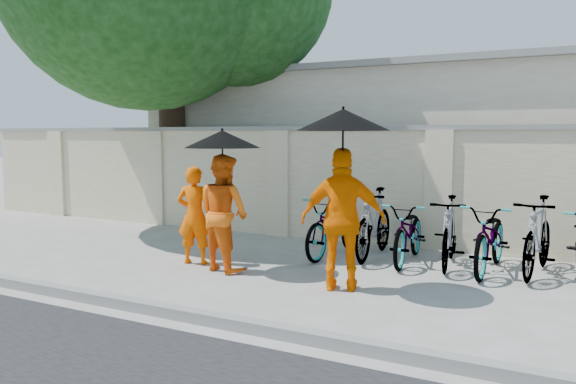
% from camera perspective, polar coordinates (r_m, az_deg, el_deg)
% --- Properties ---
extents(ground, '(80.00, 80.00, 0.00)m').
position_cam_1_polar(ground, '(7.68, -5.29, -8.67)').
color(ground, '#A4A4A4').
extents(kerb, '(40.00, 0.16, 0.12)m').
position_cam_1_polar(kerb, '(6.36, -13.78, -11.35)').
color(kerb, gray).
rests_on(kerb, ground).
extents(compound_wall, '(20.00, 0.30, 2.00)m').
position_cam_1_polar(compound_wall, '(9.96, 9.62, 0.45)').
color(compound_wall, beige).
rests_on(compound_wall, ground).
extents(building_behind, '(14.00, 6.00, 3.20)m').
position_cam_1_polar(building_behind, '(13.40, 18.79, 4.15)').
color(building_behind, silver).
rests_on(building_behind, ground).
extents(monk_left, '(0.61, 0.48, 1.46)m').
position_cam_1_polar(monk_left, '(8.45, -9.49, -2.35)').
color(monk_left, '#FD5B00').
rests_on(monk_left, ground).
extents(monk_center, '(0.94, 0.82, 1.65)m').
position_cam_1_polar(monk_center, '(7.99, -6.58, -2.08)').
color(monk_center, orange).
rests_on(monk_center, ground).
extents(parasol_center, '(1.06, 1.06, 1.05)m').
position_cam_1_polar(parasol_center, '(7.82, -6.69, 5.35)').
color(parasol_center, black).
rests_on(parasol_center, ground).
extents(monk_right, '(1.12, 0.75, 1.77)m').
position_cam_1_polar(monk_right, '(6.93, 5.61, -2.80)').
color(monk_right, '#FF7500').
rests_on(monk_right, ground).
extents(parasol_right, '(1.13, 1.13, 1.23)m').
position_cam_1_polar(parasol_right, '(6.77, 5.62, 7.31)').
color(parasol_right, black).
rests_on(parasol_right, ground).
extents(bike_0, '(0.75, 1.84, 0.95)m').
position_cam_1_polar(bike_0, '(8.95, 4.80, -3.50)').
color(bike_0, slate).
rests_on(bike_0, ground).
extents(bike_1, '(0.59, 1.83, 1.09)m').
position_cam_1_polar(bike_1, '(8.88, 8.72, -3.15)').
color(bike_1, slate).
rests_on(bike_1, ground).
extents(bike_2, '(0.73, 1.80, 0.92)m').
position_cam_1_polar(bike_2, '(8.64, 12.22, -4.02)').
color(bike_2, slate).
rests_on(bike_2, ground).
extents(bike_3, '(0.68, 1.76, 1.03)m').
position_cam_1_polar(bike_3, '(8.50, 16.05, -3.93)').
color(bike_3, slate).
rests_on(bike_3, ground).
extents(bike_4, '(0.73, 1.89, 0.98)m').
position_cam_1_polar(bike_4, '(8.35, 19.93, -4.39)').
color(bike_4, slate).
rests_on(bike_4, ground).
extents(bike_5, '(0.71, 1.85, 1.08)m').
position_cam_1_polar(bike_5, '(8.41, 24.04, -4.13)').
color(bike_5, slate).
rests_on(bike_5, ground).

